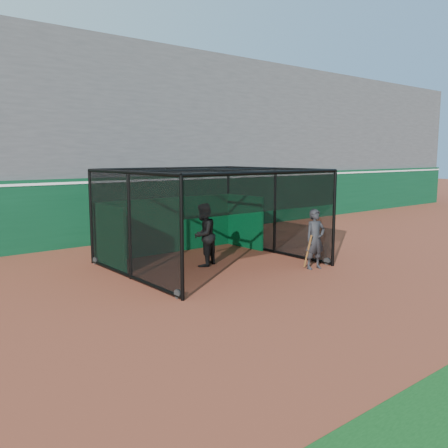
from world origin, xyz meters
TOP-DOWN VIEW (x-y plane):
  - ground at (0.00, 0.00)m, footprint 120.00×120.00m
  - outfield_wall at (0.00, 8.50)m, footprint 50.00×0.50m
  - grandstand at (0.00, 12.27)m, footprint 50.00×7.85m
  - batting_cage at (0.52, 3.02)m, footprint 5.58×5.06m
  - batter at (0.24, 3.01)m, footprint 1.15×1.06m
  - on_deck_player at (2.57, 0.65)m, footprint 0.73×0.56m

SIDE VIEW (x-z plane):
  - ground at x=0.00m, z-range 0.00..0.00m
  - on_deck_player at x=2.57m, z-range 0.00..1.77m
  - batter at x=0.24m, z-range 0.00..1.90m
  - outfield_wall at x=0.00m, z-range 0.04..2.54m
  - batting_cage at x=0.52m, z-range 0.00..2.88m
  - grandstand at x=0.00m, z-range 0.00..8.95m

